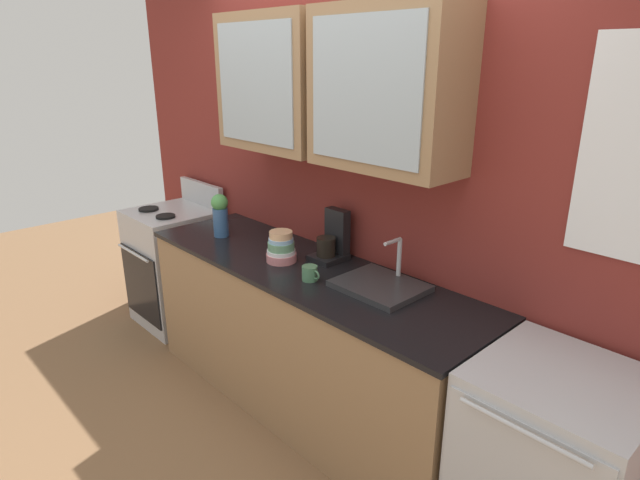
{
  "coord_description": "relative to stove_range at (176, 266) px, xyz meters",
  "views": [
    {
      "loc": [
        2.06,
        -1.81,
        2.03
      ],
      "look_at": [
        0.13,
        0.0,
        1.11
      ],
      "focal_mm": 29.6,
      "sensor_mm": 36.0,
      "label": 1
    }
  ],
  "objects": [
    {
      "name": "bowl_stack",
      "position": [
        1.38,
        -0.04,
        0.53
      ],
      "size": [
        0.17,
        0.17,
        0.18
      ],
      "color": "#D87F84",
      "rests_on": "counter"
    },
    {
      "name": "stove_range",
      "position": [
        0.0,
        0.0,
        0.0
      ],
      "size": [
        0.6,
        0.64,
        1.09
      ],
      "color": "silver",
      "rests_on": "ground_plane"
    },
    {
      "name": "coffee_maker",
      "position": [
        1.55,
        0.2,
        0.56
      ],
      "size": [
        0.17,
        0.2,
        0.29
      ],
      "color": "black",
      "rests_on": "counter"
    },
    {
      "name": "sink_faucet",
      "position": [
        2.02,
        0.09,
        0.47
      ],
      "size": [
        0.43,
        0.35,
        0.24
      ],
      "color": "#2D2D30",
      "rests_on": "counter"
    },
    {
      "name": "cup_near_sink",
      "position": [
        1.7,
        -0.1,
        0.49
      ],
      "size": [
        0.11,
        0.08,
        0.08
      ],
      "color": "#4C7F59",
      "rests_on": "counter"
    },
    {
      "name": "dishwasher",
      "position": [
        3.0,
        -0.0,
        -0.01
      ],
      "size": [
        0.62,
        0.65,
        0.91
      ],
      "color": "silver",
      "rests_on": "ground_plane"
    },
    {
      "name": "back_wall_unit",
      "position": [
        1.54,
        0.33,
        0.96
      ],
      "size": [
        4.53,
        0.43,
        2.55
      ],
      "color": "maroon",
      "rests_on": "ground_plane"
    },
    {
      "name": "vase",
      "position": [
        0.77,
        -0.04,
        0.6
      ],
      "size": [
        0.11,
        0.11,
        0.28
      ],
      "color": "#33598C",
      "rests_on": "counter"
    },
    {
      "name": "ground_plane",
      "position": [
        1.53,
        0.0,
        -0.46
      ],
      "size": [
        10.0,
        10.0,
        0.0
      ],
      "primitive_type": "plane",
      "color": "brown"
    },
    {
      "name": "counter",
      "position": [
        1.53,
        0.0,
        -0.01
      ],
      "size": [
        2.29,
        0.66,
        0.91
      ],
      "color": "#93704C",
      "rests_on": "ground_plane"
    }
  ]
}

